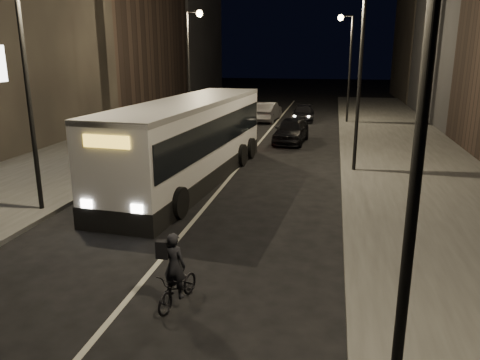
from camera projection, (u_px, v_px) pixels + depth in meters
The scene contains 13 objects.
ground at pixel (146, 277), 12.01m from camera, with size 180.00×180.00×0.00m, color black.
sidewalk_right at pixel (411, 164), 23.62m from camera, with size 7.00×70.00×0.16m, color #383835.
sidewalk_left at pixel (100, 151), 26.82m from camera, with size 7.00×70.00×0.16m, color #383835.
streetlight_right_near at pixel (404, 72), 5.80m from camera, with size 1.20×0.44×8.12m.
streetlight_right_mid at pixel (355, 57), 20.92m from camera, with size 1.20×0.44×8.12m.
streetlight_right_far at pixel (347, 54), 36.05m from camera, with size 1.20×0.44×8.12m.
streetlight_left_near at pixel (31, 59), 15.36m from camera, with size 1.20×0.44×8.12m.
streetlight_left_far at pixel (192, 55), 32.38m from camera, with size 1.20×0.44×8.12m.
city_bus at pixel (190, 138), 20.47m from camera, with size 3.95×13.47×3.58m.
cyclist_on_bicycle at pixel (177, 281), 10.53m from camera, with size 0.89×1.67×1.83m.
car_near at pixel (291, 130), 29.43m from camera, with size 1.84×4.58×1.56m, color black.
car_mid at pixel (267, 112), 38.55m from camera, with size 1.67×4.78×1.58m, color #3E3D40.
car_far at pixel (303, 113), 38.67m from camera, with size 1.75×4.32×1.25m, color black.
Camera 1 is at (4.49, -10.23, 5.61)m, focal length 35.00 mm.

